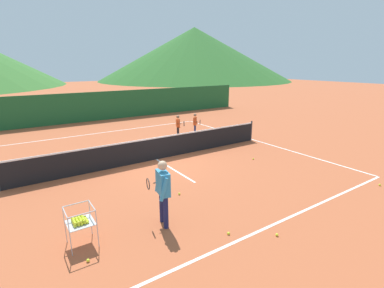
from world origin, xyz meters
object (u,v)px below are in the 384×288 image
Objects in this scene: student_1 at (195,122)px; tennis_ball_4 at (179,194)px; tennis_ball_2 at (380,185)px; tennis_ball_5 at (277,235)px; instructor at (163,187)px; tennis_net at (156,148)px; student_0 at (178,124)px; tennis_ball_3 at (228,233)px; tennis_ball_0 at (253,159)px; ball_cart at (80,221)px; tennis_ball_1 at (88,260)px.

student_1 reaches higher than tennis_ball_4.
tennis_ball_5 is at bearing 179.93° from tennis_ball_2.
student_1 is at bearing 50.69° from instructor.
tennis_net reaches higher than tennis_ball_5.
student_0 is 9.31m from tennis_ball_3.
tennis_ball_0 and tennis_ball_2 have the same top height.
tennis_ball_1 is (-0.04, -0.66, -0.56)m from ball_cart.
tennis_ball_0 is at bearing 14.21° from tennis_ball_4.
tennis_ball_4 is at bearing -165.79° from tennis_ball_0.
tennis_ball_3 is at bearing -141.47° from tennis_ball_0.
instructor is at bearing -114.73° from tennis_net.
tennis_ball_3 is at bearing -16.13° from tennis_ball_1.
tennis_net reaches higher than tennis_ball_1.
tennis_ball_4 is at bearing 151.93° from tennis_ball_2.
tennis_net is 12.50× the size of ball_cart.
student_1 is at bearing 51.88° from tennis_ball_4.
instructor is 24.97× the size of tennis_ball_2.
tennis_ball_2 is at bearing -52.87° from tennis_net.
tennis_ball_2 is 1.00× the size of tennis_ball_3.
tennis_ball_2 is at bearing -13.88° from ball_cart.
tennis_net is at bearing 65.27° from instructor.
student_1 reaches higher than tennis_ball_0.
instructor reaches higher than student_0.
ball_cart is (-6.71, -6.96, -0.16)m from student_0.
ball_cart is 13.22× the size of tennis_ball_1.
tennis_ball_2 and tennis_ball_4 have the same top height.
ball_cart is 13.22× the size of tennis_ball_2.
tennis_net is at bearing 50.71° from tennis_ball_1.
instructor is 8.69m from student_0.
tennis_ball_3 is (-1.06, -5.87, -0.47)m from tennis_net.
tennis_ball_0 is at bearing 19.70° from tennis_ball_1.
student_0 reaches higher than tennis_ball_4.
student_1 is at bearing -2.39° from student_0.
student_1 is 9.76m from tennis_ball_3.
student_1 is 10.43m from ball_cart.
tennis_ball_5 is at bearing -29.71° from ball_cart.
tennis_ball_4 is (-3.61, -6.04, -0.72)m from student_0.
tennis_ball_1 is at bearing -169.13° from instructor.
tennis_ball_0 is 1.00× the size of tennis_ball_3.
tennis_ball_2 is 1.00× the size of tennis_ball_5.
tennis_ball_5 is at bearing -44.38° from instructor.
student_1 is 18.29× the size of tennis_ball_5.
tennis_ball_3 is (2.98, -1.54, -0.56)m from ball_cart.
ball_cart is 3.40m from tennis_ball_3.
student_0 is 10.21m from tennis_ball_1.
student_0 is 9.67m from ball_cart.
tennis_ball_2 is at bearing -6.51° from tennis_ball_3.
student_0 reaches higher than tennis_ball_0.
student_1 is at bearing 66.78° from tennis_ball_5.
ball_cart is at bearing -164.83° from tennis_ball_0.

